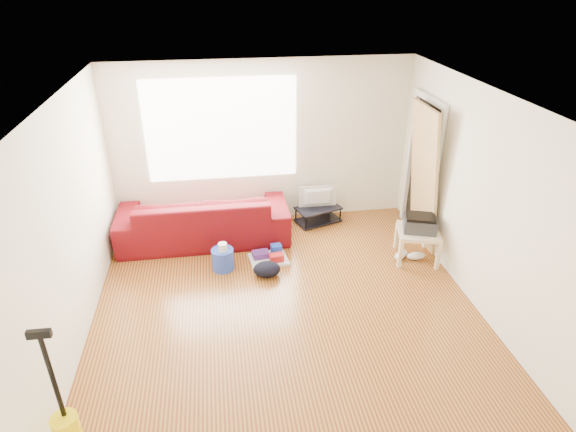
{
  "coord_description": "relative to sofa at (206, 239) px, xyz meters",
  "views": [
    {
      "loc": [
        -0.68,
        -4.39,
        3.65
      ],
      "look_at": [
        0.09,
        0.6,
        1.0
      ],
      "focal_mm": 30.0,
      "sensor_mm": 36.0,
      "label": 1
    }
  ],
  "objects": [
    {
      "name": "room",
      "position": [
        1.02,
        -1.8,
        1.25
      ],
      "size": [
        4.51,
        5.01,
        2.51
      ],
      "color": "maroon",
      "rests_on": "ground"
    },
    {
      "name": "sofa",
      "position": [
        0.0,
        0.0,
        0.0
      ],
      "size": [
        2.46,
        0.96,
        0.72
      ],
      "primitive_type": "imported",
      "rotation": [
        0.0,
        0.0,
        3.14
      ],
      "color": "#5B0A04",
      "rests_on": "ground"
    },
    {
      "name": "tv_stand",
      "position": [
        1.77,
        0.27,
        0.14
      ],
      "size": [
        0.77,
        0.59,
        0.26
      ],
      "rotation": [
        0.0,
        0.0,
        0.32
      ],
      "color": "black",
      "rests_on": "ground"
    },
    {
      "name": "tv",
      "position": [
        1.77,
        0.27,
        0.43
      ],
      "size": [
        0.6,
        0.08,
        0.34
      ],
      "primitive_type": "imported",
      "rotation": [
        0.0,
        0.0,
        3.14
      ],
      "color": "black",
      "rests_on": "tv_stand"
    },
    {
      "name": "side_table",
      "position": [
        2.9,
        -0.99,
        0.38
      ],
      "size": [
        0.67,
        0.67,
        0.45
      ],
      "rotation": [
        0.0,
        0.0,
        -0.26
      ],
      "color": "tan",
      "rests_on": "ground"
    },
    {
      "name": "printer",
      "position": [
        2.9,
        -0.99,
        0.56
      ],
      "size": [
        0.51,
        0.44,
        0.22
      ],
      "rotation": [
        0.0,
        0.0,
        -0.32
      ],
      "color": "#2B2C2F",
      "rests_on": "side_table"
    },
    {
      "name": "bucket",
      "position": [
        0.24,
        -0.84,
        0.0
      ],
      "size": [
        0.38,
        0.38,
        0.3
      ],
      "primitive_type": "cylinder",
      "rotation": [
        0.0,
        0.0,
        0.34
      ],
      "color": "#2644BB",
      "rests_on": "ground"
    },
    {
      "name": "toilet_paper",
      "position": [
        0.25,
        -0.87,
        0.2
      ],
      "size": [
        0.12,
        0.12,
        0.11
      ],
      "primitive_type": "cylinder",
      "color": "silver",
      "rests_on": "bucket"
    },
    {
      "name": "cleaning_tray",
      "position": [
        0.88,
        -0.73,
        0.06
      ],
      "size": [
        0.56,
        0.47,
        0.18
      ],
      "rotation": [
        0.0,
        0.0,
        0.13
      ],
      "color": "white",
      "rests_on": "ground"
    },
    {
      "name": "backpack",
      "position": [
        0.8,
        -1.1,
        0.0
      ],
      "size": [
        0.37,
        0.3,
        0.2
      ],
      "primitive_type": "ellipsoid",
      "rotation": [
        0.0,
        0.0,
        -0.05
      ],
      "color": "black",
      "rests_on": "ground"
    },
    {
      "name": "sneakers",
      "position": [
        2.8,
        -0.99,
        0.05
      ],
      "size": [
        0.48,
        0.25,
        0.11
      ],
      "rotation": [
        0.0,
        0.0,
        0.18
      ],
      "color": "silver",
      "rests_on": "ground"
    },
    {
      "name": "door_panel",
      "position": [
        3.08,
        -0.54,
        0.0
      ],
      "size": [
        0.25,
        0.82,
        2.04
      ],
      "primitive_type": "cube",
      "rotation": [
        0.0,
        -0.1,
        0.0
      ],
      "color": "tan",
      "rests_on": "ground"
    }
  ]
}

